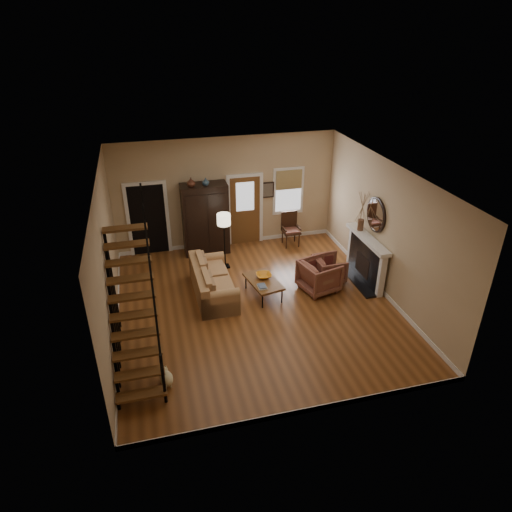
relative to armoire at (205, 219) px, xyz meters
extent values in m
plane|color=brown|center=(0.70, -3.15, -1.05)|extent=(7.00, 7.00, 0.00)
plane|color=white|center=(0.70, -3.15, 2.25)|extent=(7.00, 7.00, 0.00)
cube|color=tan|center=(0.70, 0.35, 0.60)|extent=(6.50, 0.04, 3.30)
cube|color=tan|center=(-2.55, -3.15, 0.60)|extent=(0.04, 7.00, 3.30)
cube|color=tan|center=(3.95, -3.15, 0.60)|extent=(0.04, 7.00, 3.30)
cube|color=black|center=(-1.60, 0.50, 0.00)|extent=(1.00, 0.36, 2.10)
cube|color=brown|center=(1.25, 0.33, 0.00)|extent=(0.90, 0.06, 2.10)
cube|color=silver|center=(2.60, 0.32, 0.50)|extent=(0.96, 0.06, 1.46)
cube|color=black|center=(3.83, -2.65, -0.48)|extent=(0.24, 1.60, 1.15)
cube|color=white|center=(3.77, -2.65, 0.15)|extent=(0.30, 1.95, 0.10)
cylinder|color=silver|center=(3.90, -2.65, 0.80)|extent=(0.05, 0.90, 0.90)
imported|color=#4C2619|center=(-0.35, -0.10, 1.17)|extent=(0.24, 0.24, 0.25)
imported|color=#334C60|center=(0.05, -0.10, 1.16)|extent=(0.20, 0.20, 0.21)
imported|color=orange|center=(1.04, -2.59, -0.57)|extent=(0.39, 0.39, 0.09)
imported|color=maroon|center=(2.43, -2.84, -0.64)|extent=(1.09, 1.07, 0.82)
imported|color=maroon|center=(2.86, -2.47, -0.70)|extent=(0.79, 0.77, 0.70)
camera|label=1|loc=(-1.60, -12.08, 5.21)|focal=32.00mm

